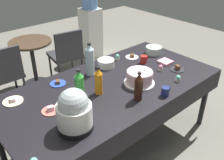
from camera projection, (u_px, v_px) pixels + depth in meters
name	position (u px, v px, depth m)	size (l,w,h in m)	color
ground	(112.00, 142.00, 2.80)	(9.00, 9.00, 0.00)	slate
potluck_table	(112.00, 90.00, 2.46)	(2.20, 1.10, 0.75)	black
frosted_layer_cake	(139.00, 78.00, 2.41)	(0.30, 0.30, 0.14)	silver
slow_cooker	(74.00, 111.00, 1.79)	(0.27, 0.27, 0.34)	black
glass_salad_bowl	(154.00, 50.00, 3.05)	(0.20, 0.20, 0.09)	#B2C6BC
ceramic_snack_bowl	(106.00, 63.00, 2.74)	(0.19, 0.19, 0.08)	silver
dessert_plate_charcoal	(177.00, 69.00, 2.68)	(0.15, 0.15, 0.06)	#2D2D33
dessert_plate_cobalt	(58.00, 83.00, 2.43)	(0.16, 0.16, 0.04)	#2D4CB2
dessert_plate_cream	(13.00, 101.00, 2.17)	(0.17, 0.17, 0.04)	beige
dessert_plate_coral	(51.00, 110.00, 2.05)	(0.15, 0.15, 0.05)	#E07266
dessert_plate_white	(132.00, 57.00, 2.96)	(0.16, 0.16, 0.04)	white
cupcake_cocoa	(117.00, 57.00, 2.90)	(0.05, 0.05, 0.07)	beige
cupcake_lemon	(178.00, 79.00, 2.46)	(0.05, 0.05, 0.07)	beige
cupcake_rose	(160.00, 68.00, 2.66)	(0.05, 0.05, 0.07)	beige
soda_bottle_lime_soda	(80.00, 88.00, 2.06)	(0.08, 0.08, 0.34)	green
soda_bottle_orange_juice	(99.00, 81.00, 2.23)	(0.07, 0.07, 0.27)	orange
soda_bottle_water	(90.00, 60.00, 2.52)	(0.09, 0.09, 0.35)	silver
soda_bottle_cola	(139.00, 87.00, 2.15)	(0.07, 0.07, 0.27)	#33190F
coffee_mug_red	(144.00, 59.00, 2.82)	(0.11, 0.08, 0.09)	#B2231E
coffee_mug_navy	(165.00, 91.00, 2.24)	(0.11, 0.07, 0.08)	navy
paper_napkin_stack	(165.00, 62.00, 2.84)	(0.14, 0.14, 0.02)	pink
maroon_chair_left	(4.00, 72.00, 3.19)	(0.45, 0.45, 0.85)	#333338
maroon_chair_right	(67.00, 53.00, 3.73)	(0.50, 0.50, 0.85)	#333338
round_cafe_table	(32.00, 56.00, 3.62)	(0.60, 0.60, 0.72)	#473323
water_cooler	(91.00, 26.00, 4.55)	(0.32, 0.32, 1.24)	silver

